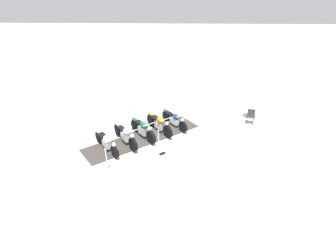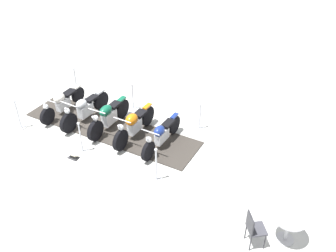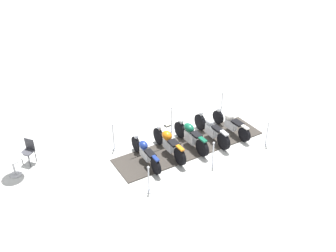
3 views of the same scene
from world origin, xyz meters
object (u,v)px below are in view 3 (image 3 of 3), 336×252
(stanchion_right_mid, at_px, (172,123))
(cafe_chair_near_table, at_px, (28,150))
(cafe_table, at_px, (12,162))
(stanchion_left_rear, at_px, (149,183))
(motorcycle_navy, at_px, (145,152))
(motorcycle_forest, at_px, (190,135))
(stanchion_left_mid, at_px, (213,159))
(info_placard, at_px, (168,124))
(motorcycle_chrome, at_px, (211,129))
(stanchion_right_rear, at_px, (114,140))
(motorcycle_cream, at_px, (230,122))
(stanchion_right_front, at_px, (222,106))
(stanchion_left_front, at_px, (266,137))
(motorcycle_copper, at_px, (168,142))

(stanchion_right_mid, distance_m, cafe_chair_near_table, 5.69)
(cafe_chair_near_table, bearing_deg, cafe_table, 0.00)
(stanchion_left_rear, bearing_deg, motorcycle_navy, -75.93)
(motorcycle_forest, xyz_separation_m, cafe_chair_near_table, (5.80, 1.71, 0.04))
(motorcycle_navy, xyz_separation_m, cafe_chair_near_table, (4.22, 0.49, 0.09))
(motorcycle_forest, bearing_deg, cafe_table, 74.09)
(stanchion_left_mid, relative_size, info_placard, 2.73)
(motorcycle_chrome, height_order, stanchion_right_mid, stanchion_right_mid)
(stanchion_right_rear, xyz_separation_m, cafe_chair_near_table, (2.86, 1.20, 0.18))
(motorcycle_cream, height_order, stanchion_right_rear, stanchion_right_rear)
(stanchion_right_front, height_order, stanchion_left_front, stanchion_right_front)
(info_placard, bearing_deg, stanchion_left_mid, -90.82)
(motorcycle_navy, bearing_deg, stanchion_right_mid, -54.24)
(stanchion_left_mid, xyz_separation_m, cafe_table, (6.90, 1.35, 0.26))
(motorcycle_navy, distance_m, cafe_chair_near_table, 4.25)
(stanchion_left_front, height_order, stanchion_right_mid, stanchion_right_mid)
(motorcycle_copper, bearing_deg, stanchion_right_front, -68.91)
(motorcycle_copper, xyz_separation_m, cafe_chair_near_table, (5.00, 1.10, 0.03))
(stanchion_left_rear, bearing_deg, stanchion_right_rear, -52.33)
(stanchion_right_rear, bearing_deg, motorcycle_chrome, -163.37)
(stanchion_right_front, relative_size, stanchion_right_rear, 0.97)
(motorcycle_cream, xyz_separation_m, stanchion_right_front, (0.34, -1.49, -0.09))
(stanchion_left_mid, distance_m, cafe_table, 7.04)
(motorcycle_cream, height_order, motorcycle_navy, motorcycle_navy)
(info_placard, bearing_deg, motorcycle_chrome, -61.75)
(motorcycle_copper, xyz_separation_m, stanchion_left_front, (-3.76, -1.07, -0.16))
(info_placard, distance_m, cafe_table, 6.36)
(motorcycle_forest, xyz_separation_m, stanchion_right_rear, (2.93, 0.51, -0.13))
(motorcycle_chrome, bearing_deg, motorcycle_copper, 91.75)
(motorcycle_chrome, height_order, motorcycle_forest, motorcycle_chrome)
(cafe_chair_near_table, bearing_deg, stanchion_right_rear, 128.12)
(stanchion_left_mid, bearing_deg, stanchion_left_front, -142.33)
(motorcycle_chrome, height_order, cafe_chair_near_table, motorcycle_chrome)
(stanchion_left_front, bearing_deg, info_placard, -13.57)
(stanchion_right_front, bearing_deg, cafe_chair_near_table, 32.16)
(cafe_table, bearing_deg, motorcycle_copper, -160.04)
(stanchion_left_rear, height_order, info_placard, stanchion_left_rear)
(motorcycle_copper, height_order, info_placard, motorcycle_copper)
(stanchion_left_rear, bearing_deg, cafe_chair_near_table, -12.84)
(stanchion_left_mid, relative_size, stanchion_left_front, 0.99)
(stanchion_left_mid, bearing_deg, stanchion_right_rear, -9.54)
(motorcycle_forest, xyz_separation_m, info_placard, (1.05, -1.43, -0.45))
(motorcycle_chrome, distance_m, motorcycle_navy, 3.00)
(stanchion_right_front, bearing_deg, motorcycle_navy, 54.38)
(motorcycle_chrome, height_order, motorcycle_copper, motorcycle_chrome)
(motorcycle_chrome, relative_size, stanchion_right_front, 1.80)
(stanchion_right_front, xyz_separation_m, cafe_chair_near_table, (7.03, 4.42, 0.16))
(stanchion_right_rear, bearing_deg, motorcycle_copper, 177.35)
(cafe_table, bearing_deg, stanchion_left_front, -161.76)
(stanchion_left_mid, bearing_deg, cafe_chair_near_table, 4.79)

